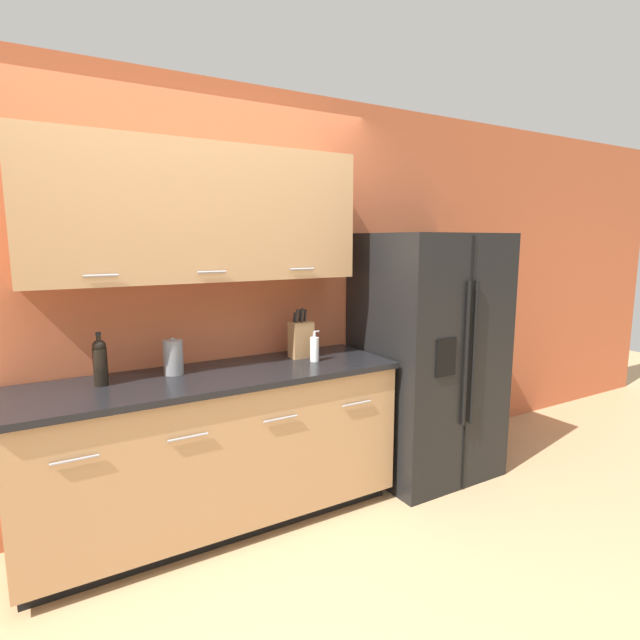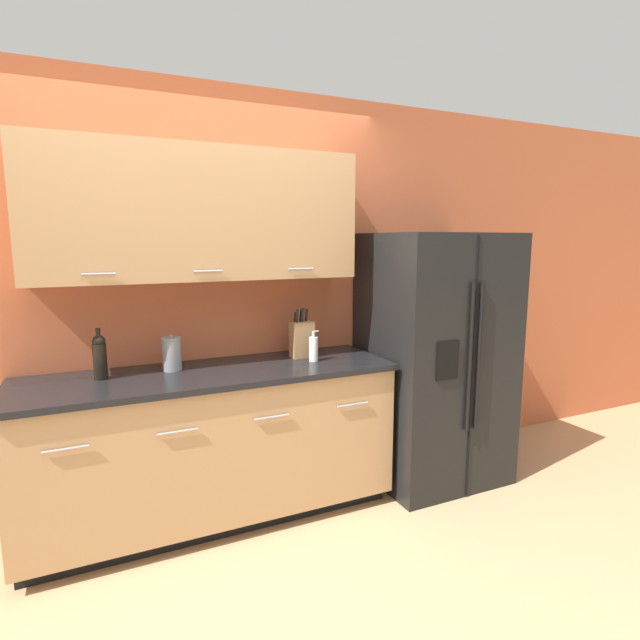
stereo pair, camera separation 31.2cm
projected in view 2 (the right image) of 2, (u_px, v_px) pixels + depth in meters
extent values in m
plane|color=tan|center=(244.00, 590.00, 2.39)|extent=(14.00, 14.00, 0.00)
cube|color=#BC5B38|center=(192.00, 299.00, 3.11)|extent=(10.00, 0.05, 2.60)
cube|color=tan|center=(200.00, 214.00, 2.88)|extent=(1.86, 0.32, 0.76)
cylinder|color=#99999E|center=(99.00, 274.00, 2.54)|extent=(0.16, 0.01, 0.01)
cylinder|color=#99999E|center=(208.00, 271.00, 2.78)|extent=(0.16, 0.01, 0.01)
cylinder|color=#99999E|center=(301.00, 269.00, 3.01)|extent=(0.16, 0.01, 0.01)
cube|color=black|center=(215.00, 507.00, 3.05)|extent=(2.06, 0.54, 0.09)
cube|color=tan|center=(214.00, 441.00, 2.94)|extent=(2.10, 0.62, 0.79)
cube|color=black|center=(212.00, 374.00, 2.87)|extent=(2.12, 0.64, 0.03)
cylinder|color=#99999E|center=(66.00, 449.00, 2.31)|extent=(0.20, 0.01, 0.01)
cylinder|color=#99999E|center=(177.00, 432.00, 2.52)|extent=(0.20, 0.01, 0.01)
cylinder|color=#99999E|center=(272.00, 417.00, 2.73)|extent=(0.20, 0.01, 0.01)
cylinder|color=#99999E|center=(353.00, 405.00, 2.93)|extent=(0.20, 0.01, 0.01)
cube|color=black|center=(434.00, 358.00, 3.46)|extent=(0.88, 0.75, 1.71)
cube|color=black|center=(472.00, 371.00, 3.12)|extent=(0.01, 0.01, 1.67)
cylinder|color=black|center=(470.00, 358.00, 3.08)|extent=(0.02, 0.02, 0.94)
cylinder|color=black|center=(479.00, 357.00, 3.11)|extent=(0.02, 0.02, 0.94)
cube|color=black|center=(448.00, 361.00, 3.02)|extent=(0.16, 0.01, 0.24)
cube|color=#A87A4C|center=(302.00, 339.00, 3.20)|extent=(0.14, 0.10, 0.23)
cylinder|color=black|center=(295.00, 317.00, 3.18)|extent=(0.01, 0.03, 0.06)
cylinder|color=black|center=(297.00, 316.00, 3.15)|extent=(0.01, 0.03, 0.09)
cylinder|color=black|center=(301.00, 315.00, 3.19)|extent=(0.01, 0.03, 0.08)
cylinder|color=black|center=(303.00, 315.00, 3.16)|extent=(0.02, 0.03, 0.09)
cylinder|color=black|center=(306.00, 315.00, 3.21)|extent=(0.02, 0.03, 0.08)
cylinder|color=black|center=(100.00, 361.00, 2.69)|extent=(0.07, 0.07, 0.20)
sphere|color=black|center=(99.00, 341.00, 2.67)|extent=(0.07, 0.07, 0.07)
cylinder|color=black|center=(98.00, 338.00, 2.67)|extent=(0.02, 0.02, 0.07)
cylinder|color=black|center=(98.00, 330.00, 2.66)|extent=(0.03, 0.03, 0.02)
cylinder|color=white|center=(313.00, 349.00, 3.09)|extent=(0.05, 0.05, 0.15)
cylinder|color=#B2B2B5|center=(313.00, 334.00, 3.08)|extent=(0.02, 0.02, 0.04)
cylinder|color=#B2B2B5|center=(316.00, 331.00, 3.08)|extent=(0.03, 0.01, 0.01)
cylinder|color=gray|center=(172.00, 355.00, 2.87)|extent=(0.11, 0.11, 0.18)
cylinder|color=gray|center=(171.00, 338.00, 2.86)|extent=(0.11, 0.11, 0.01)
sphere|color=gray|center=(171.00, 336.00, 2.85)|extent=(0.02, 0.02, 0.02)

